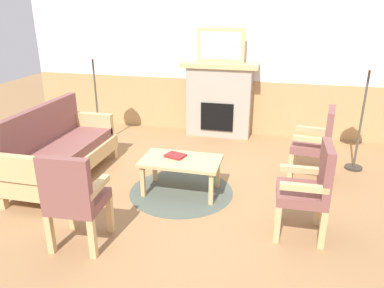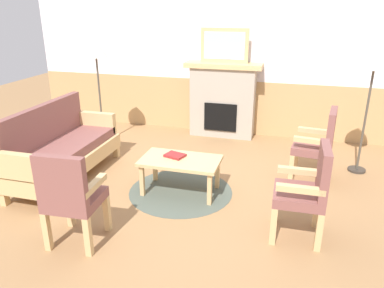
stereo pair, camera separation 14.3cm
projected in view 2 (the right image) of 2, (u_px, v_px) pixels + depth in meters
ground_plane at (184, 196)px, 4.55m from camera, size 14.00×14.00×0.00m
wall_back at (227, 59)px, 6.43m from camera, size 7.20×0.14×2.70m
fireplace at (223, 99)px, 6.44m from camera, size 1.30×0.44×1.28m
framed_picture at (224, 46)px, 6.11m from camera, size 0.80×0.04×0.56m
couch at (62, 150)px, 4.90m from camera, size 0.70×1.80×0.98m
coffee_table at (180, 163)px, 4.52m from camera, size 0.96×0.56×0.44m
round_rug at (181, 191)px, 4.65m from camera, size 1.29×1.29×0.01m
book_on_table at (175, 155)px, 4.57m from camera, size 0.27×0.24×0.03m
armchair_near_fireplace at (307, 188)px, 3.58m from camera, size 0.49×0.49×0.98m
armchair_by_window_left at (319, 142)px, 4.76m from camera, size 0.54×0.54×0.98m
armchair_front_left at (70, 195)px, 3.45m from camera, size 0.51×0.51×0.98m
floor_lamp_by_couch at (96, 56)px, 5.77m from camera, size 0.36×0.36×1.68m
floor_lamp_by_chairs at (374, 67)px, 4.72m from camera, size 0.36×0.36×1.68m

